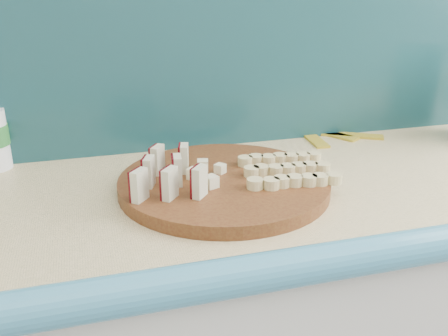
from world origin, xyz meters
TOP-DOWN VIEW (x-y plane):
  - backsplash at (0.10, 1.79)m, footprint 2.20×0.02m
  - cutting_board at (-0.25, 1.51)m, footprint 0.47×0.47m
  - apple_wedges at (-0.36, 1.49)m, footprint 0.13×0.17m
  - apple_chunks at (-0.27, 1.51)m, footprint 0.06×0.06m
  - banana_slices at (-0.12, 1.49)m, footprint 0.20×0.18m
  - banana_peel at (0.13, 1.76)m, footprint 0.21×0.18m

SIDE VIEW (x-z plane):
  - banana_peel at x=0.13m, z-range 0.91..0.92m
  - cutting_board at x=-0.25m, z-range 0.91..0.94m
  - banana_slices at x=-0.12m, z-range 0.94..0.96m
  - apple_chunks at x=-0.27m, z-range 0.94..0.96m
  - apple_wedges at x=-0.36m, z-range 0.94..0.99m
  - backsplash at x=0.10m, z-range 0.91..1.41m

